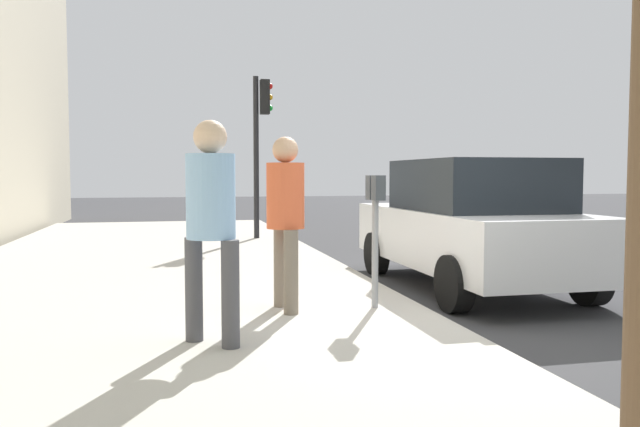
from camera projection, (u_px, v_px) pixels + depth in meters
The scene contains 7 objects.
ground_plane at pixel (444, 332), 6.30m from camera, with size 80.00×80.00×0.00m, color #38383A.
sidewalk_slab at pixel (132, 342), 5.62m from camera, with size 28.00×6.00×0.15m, color #B7B2A8.
parking_meter at pixel (375, 213), 6.67m from camera, with size 0.36×0.12×1.41m.
pedestrian_at_meter at pixel (285, 208), 6.54m from camera, with size 0.54×0.39×1.81m.
pedestrian_bystander at pixel (211, 211), 5.21m from camera, with size 0.44×0.43×1.87m.
parked_sedan_near at pixel (471, 224), 8.65m from camera, with size 4.41×1.98×1.77m.
traffic_signal at pixel (261, 130), 14.06m from camera, with size 0.24×0.44×3.60m.
Camera 1 is at (-5.78, 2.61, 1.56)m, focal length 35.42 mm.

